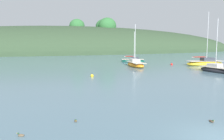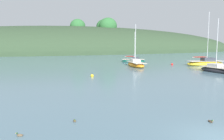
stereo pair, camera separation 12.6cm
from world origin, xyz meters
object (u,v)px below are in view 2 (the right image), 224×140
Objects in this scene: mooring_buoy_outer at (92,76)px; duck_lone_right at (211,121)px; mooring_buoy_inner at (172,64)px; duck_straggler at (75,121)px; sailboat_red_portside at (217,70)px; duck_lone_left at (20,135)px; sailboat_orange_cutter at (134,60)px; sailboat_navy_dinghy at (205,63)px; sailboat_black_sloop at (136,64)px.

mooring_buoy_outer reaches higher than duck_lone_right.
mooring_buoy_inner is 1.27× the size of duck_lone_right.
duck_straggler is at bearing -104.91° from mooring_buoy_outer.
sailboat_red_portside reaches higher than duck_lone_left.
sailboat_red_portside is 19.97× the size of duck_straggler.
mooring_buoy_inner is at bearing 49.09° from duck_lone_left.
duck_lone_left is (-26.35, -30.42, -0.07)m from mooring_buoy_inner.
mooring_buoy_inner reaches higher than duck_lone_left.
mooring_buoy_inner is 1.27× the size of duck_straggler.
sailboat_red_portside is 25.74m from duck_lone_right.
sailboat_orange_cutter is at bearing 63.86° from duck_straggler.
sailboat_navy_dinghy is at bearing 63.19° from sailboat_red_portside.
sailboat_red_portside is (6.36, -19.75, 0.04)m from sailboat_orange_cutter.
sailboat_navy_dinghy reaches higher than duck_lone_right.
sailboat_red_portside is 11.65m from mooring_buoy_inner.
sailboat_red_portside reaches higher than mooring_buoy_outer.
duck_lone_right is at bearing -126.10° from sailboat_navy_dinghy.
duck_straggler is at bearing -144.79° from sailboat_red_portside.
sailboat_navy_dinghy is 25.59× the size of duck_lone_left.
duck_lone_right is (-21.06, -28.88, -0.40)m from sailboat_navy_dinghy.
sailboat_black_sloop is 32.35m from duck_straggler.
mooring_buoy_outer reaches higher than duck_straggler.
sailboat_red_portside is 19.99× the size of duck_lone_right.
sailboat_navy_dinghy is 10.19m from sailboat_red_portside.
duck_lone_right is at bearing -104.34° from sailboat_orange_cutter.
sailboat_orange_cutter reaches higher than mooring_buoy_inner.
duck_lone_right is at bearing -80.92° from mooring_buoy_outer.
sailboat_black_sloop reaches higher than mooring_buoy_outer.
sailboat_black_sloop reaches higher than mooring_buoy_inner.
sailboat_navy_dinghy is 39.34m from duck_straggler.
sailboat_red_portside is (9.22, -11.17, -0.02)m from sailboat_black_sloop.
sailboat_red_portside is at bearing 34.27° from duck_lone_left.
duck_lone_left is at bearing 175.23° from duck_lone_right.
sailboat_orange_cutter is 0.66× the size of sailboat_navy_dinghy.
sailboat_orange_cutter is at bearing 71.53° from sailboat_black_sloop.
sailboat_black_sloop is 19.12× the size of duck_straggler.
sailboat_black_sloop is at bearing 76.84° from duck_lone_right.
sailboat_navy_dinghy is 1.25× the size of sailboat_red_portside.
duck_lone_left is (-32.26, -27.95, -0.40)m from sailboat_navy_dinghy.
duck_straggler is at bearing 163.06° from duck_lone_right.
sailboat_navy_dinghy reaches higher than duck_straggler.
sailboat_orange_cutter is at bearing 107.84° from sailboat_red_portside.
sailboat_orange_cutter is 12.88× the size of mooring_buoy_outer.
duck_lone_left is at bearing -112.03° from mooring_buoy_outer.
sailboat_red_portside reaches higher than sailboat_orange_cutter.
sailboat_orange_cutter is at bearing 54.85° from mooring_buoy_outer.
sailboat_orange_cutter is 0.82× the size of sailboat_red_portside.
sailboat_orange_cutter is 16.80× the size of duck_lone_left.
mooring_buoy_outer and mooring_buoy_inner have the same top height.
sailboat_black_sloop is 0.96× the size of sailboat_red_portside.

